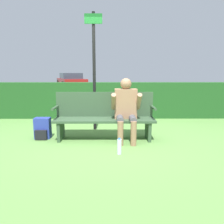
% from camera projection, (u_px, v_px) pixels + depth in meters
% --- Properties ---
extents(ground_plane, '(40.00, 40.00, 0.00)m').
position_uv_depth(ground_plane, '(105.00, 139.00, 4.39)').
color(ground_plane, '#5B8942').
extents(hedge_back, '(12.00, 0.41, 1.04)m').
position_uv_depth(hedge_back, '(106.00, 100.00, 6.44)').
color(hedge_back, '#1E4C1E').
rests_on(hedge_back, ground).
extents(park_bench, '(1.99, 0.49, 0.93)m').
position_uv_depth(park_bench, '(105.00, 116.00, 4.39)').
color(park_bench, '#334C33').
rests_on(park_bench, ground).
extents(person_seated, '(0.57, 0.60, 1.22)m').
position_uv_depth(person_seated, '(126.00, 107.00, 4.24)').
color(person_seated, '#997051').
rests_on(person_seated, ground).
extents(backpack, '(0.31, 0.26, 0.43)m').
position_uv_depth(backpack, '(43.00, 129.00, 4.42)').
color(backpack, '#283893').
rests_on(backpack, ground).
extents(water_bottle, '(0.07, 0.07, 0.27)m').
position_uv_depth(water_bottle, '(119.00, 146.00, 3.58)').
color(water_bottle, silver).
rests_on(water_bottle, ground).
extents(signpost, '(0.39, 0.09, 2.62)m').
position_uv_depth(signpost, '(94.00, 66.00, 4.91)').
color(signpost, black).
rests_on(signpost, ground).
extents(parked_car, '(3.23, 4.85, 1.27)m').
position_uv_depth(parked_car, '(71.00, 81.00, 17.99)').
color(parked_car, maroon).
rests_on(parked_car, ground).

